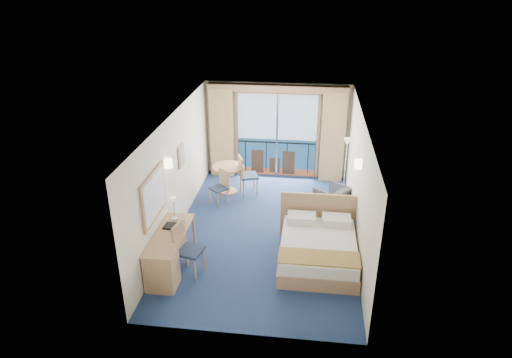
% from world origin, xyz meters
% --- Properties ---
extents(floor, '(6.50, 6.50, 0.00)m').
position_xyz_m(floor, '(0.00, 0.00, 0.00)').
color(floor, navy).
rests_on(floor, ground).
extents(room_walls, '(4.04, 6.54, 2.72)m').
position_xyz_m(room_walls, '(0.00, 0.00, 1.78)').
color(room_walls, beige).
rests_on(room_walls, ground).
extents(balcony_door, '(2.36, 0.03, 2.52)m').
position_xyz_m(balcony_door, '(-0.01, 3.22, 1.14)').
color(balcony_door, navy).
rests_on(balcony_door, room_walls).
extents(curtain_left, '(0.65, 0.22, 2.55)m').
position_xyz_m(curtain_left, '(-1.55, 3.07, 1.28)').
color(curtain_left, tan).
rests_on(curtain_left, room_walls).
extents(curtain_right, '(0.65, 0.22, 2.55)m').
position_xyz_m(curtain_right, '(1.55, 3.07, 1.28)').
color(curtain_right, tan).
rests_on(curtain_right, room_walls).
extents(pelmet, '(3.80, 0.25, 0.18)m').
position_xyz_m(pelmet, '(0.00, 3.10, 2.58)').
color(pelmet, tan).
rests_on(pelmet, room_walls).
extents(mirror, '(0.05, 1.25, 0.95)m').
position_xyz_m(mirror, '(-1.97, -1.50, 1.55)').
color(mirror, tan).
rests_on(mirror, room_walls).
extents(wall_print, '(0.04, 0.42, 0.52)m').
position_xyz_m(wall_print, '(-1.97, 0.45, 1.60)').
color(wall_print, tan).
rests_on(wall_print, room_walls).
extents(sconce_left, '(0.18, 0.18, 0.18)m').
position_xyz_m(sconce_left, '(-1.94, -0.60, 1.85)').
color(sconce_left, beige).
rests_on(sconce_left, room_walls).
extents(sconce_right, '(0.18, 0.18, 0.18)m').
position_xyz_m(sconce_right, '(1.94, -0.15, 1.85)').
color(sconce_right, beige).
rests_on(sconce_right, room_walls).
extents(bed, '(1.70, 2.02, 1.07)m').
position_xyz_m(bed, '(1.20, -0.98, 0.30)').
color(bed, tan).
rests_on(bed, ground).
extents(nightstand, '(0.46, 0.43, 0.60)m').
position_xyz_m(nightstand, '(1.75, 0.44, 0.30)').
color(nightstand, tan).
rests_on(nightstand, ground).
extents(phone, '(0.22, 0.19, 0.08)m').
position_xyz_m(phone, '(1.75, 0.48, 0.64)').
color(phone, white).
rests_on(phone, nightstand).
extents(armchair, '(0.98, 0.98, 0.64)m').
position_xyz_m(armchair, '(1.53, 1.24, 0.32)').
color(armchair, '#40434D').
rests_on(armchair, ground).
extents(floor_lamp, '(0.22, 0.22, 1.56)m').
position_xyz_m(floor_lamp, '(1.88, 2.23, 1.18)').
color(floor_lamp, silver).
rests_on(floor_lamp, ground).
extents(desk, '(0.59, 1.70, 0.80)m').
position_xyz_m(desk, '(-1.70, -2.08, 0.44)').
color(desk, tan).
rests_on(desk, ground).
extents(desk_chair, '(0.57, 0.56, 1.09)m').
position_xyz_m(desk_chair, '(-1.36, -1.71, 0.61)').
color(desk_chair, '#21304E').
rests_on(desk_chair, ground).
extents(folder, '(0.37, 0.28, 0.03)m').
position_xyz_m(folder, '(-1.70, -1.34, 0.82)').
color(folder, black).
rests_on(folder, desk).
extents(desk_lamp, '(0.13, 0.13, 0.49)m').
position_xyz_m(desk_lamp, '(-1.75, -1.06, 1.17)').
color(desk_lamp, silver).
rests_on(desk_lamp, desk).
extents(round_table, '(0.83, 0.83, 0.75)m').
position_xyz_m(round_table, '(-1.18, 1.94, 0.57)').
color(round_table, tan).
rests_on(round_table, ground).
extents(table_chair_a, '(0.60, 0.59, 1.07)m').
position_xyz_m(table_chair_a, '(-0.72, 1.89, 0.60)').
color(table_chair_a, '#21304E').
rests_on(table_chair_a, ground).
extents(table_chair_b, '(0.55, 0.55, 0.89)m').
position_xyz_m(table_chair_b, '(-1.25, 1.31, 0.50)').
color(table_chair_b, '#21304E').
rests_on(table_chair_b, ground).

